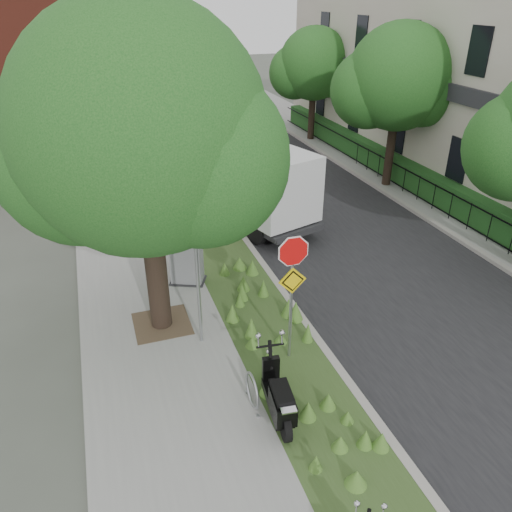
{
  "coord_description": "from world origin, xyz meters",
  "views": [
    {
      "loc": [
        -5.08,
        -7.82,
        7.65
      ],
      "look_at": [
        -1.26,
        3.41,
        1.3
      ],
      "focal_mm": 35.0,
      "sensor_mm": 36.0,
      "label": 1
    }
  ],
  "objects_px": {
    "scooter_near": "(280,402)",
    "box_truck": "(254,181)",
    "sign_assembly": "(292,274)",
    "utility_cabinet": "(187,262)"
  },
  "relations": [
    {
      "from": "scooter_near",
      "to": "box_truck",
      "type": "distance_m",
      "value": 9.84
    },
    {
      "from": "scooter_near",
      "to": "sign_assembly",
      "type": "bearing_deg",
      "value": 61.97
    },
    {
      "from": "sign_assembly",
      "to": "utility_cabinet",
      "type": "height_order",
      "value": "sign_assembly"
    },
    {
      "from": "utility_cabinet",
      "to": "box_truck",
      "type": "bearing_deg",
      "value": 48.06
    },
    {
      "from": "scooter_near",
      "to": "utility_cabinet",
      "type": "distance_m",
      "value": 5.85
    },
    {
      "from": "sign_assembly",
      "to": "box_truck",
      "type": "xyz_separation_m",
      "value": [
        1.71,
        7.68,
        -0.71
      ]
    },
    {
      "from": "scooter_near",
      "to": "box_truck",
      "type": "bearing_deg",
      "value": 74.38
    },
    {
      "from": "sign_assembly",
      "to": "scooter_near",
      "type": "xyz_separation_m",
      "value": [
        -0.93,
        -1.74,
        -1.76
      ]
    },
    {
      "from": "box_truck",
      "to": "scooter_near",
      "type": "bearing_deg",
      "value": -105.62
    },
    {
      "from": "sign_assembly",
      "to": "box_truck",
      "type": "relative_size",
      "value": 0.55
    }
  ]
}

